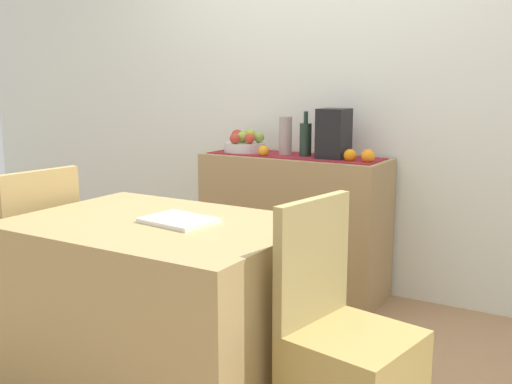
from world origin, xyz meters
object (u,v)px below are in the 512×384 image
object	(u,v)px
sideboard_console	(293,224)
wine_bottle	(306,139)
open_book	(179,220)
ceramic_vase	(285,136)
chair_by_corner	(348,381)
dining_table	(160,307)
chair_near_window	(28,294)
fruit_bowl	(245,147)
coffee_maker	(334,134)

from	to	relation	value
sideboard_console	wine_bottle	size ratio (longest dim) A/B	4.20
sideboard_console	open_book	xyz separation A→B (m)	(0.17, -1.35, 0.32)
ceramic_vase	chair_by_corner	distance (m)	1.84
dining_table	chair_near_window	distance (m)	0.85
chair_by_corner	ceramic_vase	bearing A→B (deg)	125.88
fruit_bowl	wine_bottle	xyz separation A→B (m)	(0.43, -0.00, 0.07)
chair_near_window	open_book	bearing A→B (deg)	1.75
sideboard_console	chair_near_window	xyz separation A→B (m)	(-0.76, -1.38, -0.16)
fruit_bowl	ceramic_vase	distance (m)	0.31
wine_bottle	ceramic_vase	world-z (taller)	wine_bottle
wine_bottle	chair_by_corner	size ratio (longest dim) A/B	0.30
fruit_bowl	dining_table	xyz separation A→B (m)	(0.44, -1.38, -0.52)
sideboard_console	open_book	distance (m)	1.40
coffee_maker	chair_by_corner	world-z (taller)	coffee_maker
wine_bottle	open_book	bearing A→B (deg)	-85.78
open_book	chair_by_corner	xyz separation A→B (m)	(0.76, -0.02, -0.48)
sideboard_console	coffee_maker	bearing A→B (deg)	0.00
sideboard_console	chair_by_corner	xyz separation A→B (m)	(0.93, -1.38, -0.16)
fruit_bowl	coffee_maker	xyz separation A→B (m)	(0.61, 0.00, 0.11)
wine_bottle	ceramic_vase	size ratio (longest dim) A/B	1.14
wine_bottle	ceramic_vase	distance (m)	0.14
open_book	wine_bottle	bearing A→B (deg)	101.04
coffee_maker	chair_by_corner	bearing A→B (deg)	-63.82
fruit_bowl	coffee_maker	bearing A→B (deg)	0.00
sideboard_console	ceramic_vase	world-z (taller)	ceramic_vase
fruit_bowl	dining_table	world-z (taller)	fruit_bowl
fruit_bowl	coffee_maker	world-z (taller)	coffee_maker
chair_by_corner	dining_table	bearing A→B (deg)	-179.80
wine_bottle	coffee_maker	xyz separation A→B (m)	(0.18, 0.00, 0.04)
sideboard_console	coffee_maker	world-z (taller)	coffee_maker
coffee_maker	open_book	size ratio (longest dim) A/B	1.05
dining_table	wine_bottle	bearing A→B (deg)	90.49
chair_by_corner	sideboard_console	bearing A→B (deg)	124.14
wine_bottle	open_book	world-z (taller)	wine_bottle
open_book	sideboard_console	bearing A→B (deg)	104.17
fruit_bowl	dining_table	size ratio (longest dim) A/B	0.23
coffee_maker	chair_near_window	xyz separation A→B (m)	(-1.02, -1.38, -0.74)
ceramic_vase	wine_bottle	bearing A→B (deg)	-0.00
dining_table	chair_by_corner	bearing A→B (deg)	0.20
open_book	chair_by_corner	distance (m)	0.90
coffee_maker	dining_table	xyz separation A→B (m)	(-0.17, -1.38, -0.63)
sideboard_console	wine_bottle	xyz separation A→B (m)	(0.07, -0.00, 0.53)
sideboard_console	dining_table	world-z (taller)	sideboard_console
dining_table	chair_by_corner	size ratio (longest dim) A/B	1.30
open_book	chair_near_window	bearing A→B (deg)	-171.43
open_book	chair_by_corner	size ratio (longest dim) A/B	0.31
fruit_bowl	wine_bottle	distance (m)	0.44
sideboard_console	chair_by_corner	distance (m)	1.67
dining_table	open_book	bearing A→B (deg)	16.77
chair_near_window	sideboard_console	bearing A→B (deg)	61.16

